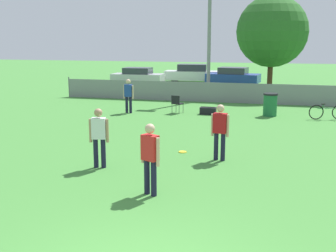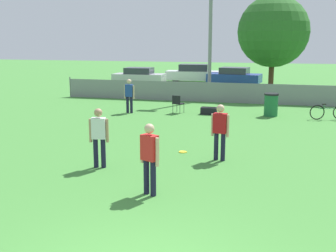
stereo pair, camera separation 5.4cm
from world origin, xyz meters
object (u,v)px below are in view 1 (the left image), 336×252
(light_pole, at_px, (210,17))
(tree_near_pole, at_px, (272,32))
(player_thrower_red, at_px, (220,129))
(folding_chair_sideline, at_px, (177,103))
(gear_bag_sideline, at_px, (208,111))
(player_receiver_white, at_px, (99,134))
(frisbee_disc, at_px, (183,152))
(bicycle_sideline, at_px, (328,112))
(parked_car_white, at_px, (193,74))
(player_defender_red, at_px, (150,155))
(spectator_in_blue, at_px, (128,94))
(parked_car_silver, at_px, (138,76))
(parked_car_blue, at_px, (233,76))
(trash_bin, at_px, (270,105))

(light_pole, height_order, tree_near_pole, light_pole)
(player_thrower_red, relative_size, folding_chair_sideline, 1.90)
(folding_chair_sideline, distance_m, gear_bag_sideline, 1.52)
(player_receiver_white, relative_size, frisbee_disc, 6.39)
(bicycle_sideline, bearing_deg, parked_car_white, 106.18)
(tree_near_pole, height_order, bicycle_sideline, tree_near_pole)
(player_defender_red, height_order, bicycle_sideline, player_defender_red)
(player_defender_red, bearing_deg, parked_car_white, 124.66)
(light_pole, height_order, spectator_in_blue, light_pole)
(light_pole, distance_m, parked_car_silver, 10.51)
(parked_car_silver, relative_size, parked_car_blue, 0.96)
(frisbee_disc, relative_size, parked_car_white, 0.06)
(spectator_in_blue, xyz_separation_m, parked_car_silver, (-3.80, 12.47, -0.27))
(light_pole, height_order, bicycle_sideline, light_pole)
(trash_bin, bearing_deg, frisbee_disc, -108.66)
(spectator_in_blue, relative_size, parked_car_white, 0.35)
(frisbee_disc, xyz_separation_m, parked_car_blue, (-0.67, 20.26, 0.66))
(player_receiver_white, bearing_deg, spectator_in_blue, 92.20)
(player_thrower_red, distance_m, frisbee_disc, 1.63)
(frisbee_disc, bearing_deg, player_receiver_white, -130.74)
(player_thrower_red, xyz_separation_m, parked_car_blue, (-1.89, 20.84, -0.26))
(player_thrower_red, relative_size, trash_bin, 1.57)
(folding_chair_sideline, bearing_deg, bicycle_sideline, -162.87)
(player_thrower_red, relative_size, frisbee_disc, 6.39)
(light_pole, relative_size, gear_bag_sideline, 10.69)
(tree_near_pole, bearing_deg, parked_car_blue, 116.54)
(player_thrower_red, xyz_separation_m, parked_car_white, (-5.37, 22.37, -0.24))
(light_pole, height_order, parked_car_white, light_pole)
(player_thrower_red, relative_size, bicycle_sideline, 1.01)
(spectator_in_blue, height_order, folding_chair_sideline, spectator_in_blue)
(player_thrower_red, distance_m, player_defender_red, 3.35)
(folding_chair_sideline, xyz_separation_m, trash_bin, (4.28, 0.39, 0.01))
(parked_car_silver, xyz_separation_m, parked_car_white, (3.73, 3.00, 0.05))
(gear_bag_sideline, bearing_deg, light_pole, 99.51)
(player_receiver_white, height_order, frisbee_disc, player_receiver_white)
(tree_near_pole, xyz_separation_m, parked_car_silver, (-10.08, 4.29, -3.26))
(light_pole, xyz_separation_m, parked_car_silver, (-6.70, 7.03, -4.02))
(spectator_in_blue, xyz_separation_m, parked_car_white, (-0.07, 15.47, -0.22))
(frisbee_disc, height_order, parked_car_silver, parked_car_silver)
(tree_near_pole, xyz_separation_m, player_thrower_red, (-0.98, -15.09, -2.97))
(player_defender_red, xyz_separation_m, gear_bag_sideline, (-0.48, 10.66, -0.77))
(folding_chair_sideline, distance_m, parked_car_silver, 13.41)
(parked_car_white, height_order, parked_car_blue, parked_car_white)
(trash_bin, distance_m, gear_bag_sideline, 2.84)
(parked_car_silver, bearing_deg, player_thrower_red, -66.55)
(frisbee_disc, bearing_deg, parked_car_silver, 112.74)
(player_defender_red, bearing_deg, parked_car_silver, 134.71)
(bicycle_sideline, distance_m, parked_car_silver, 17.42)
(folding_chair_sideline, bearing_deg, player_thrower_red, 128.47)
(player_receiver_white, height_order, trash_bin, player_receiver_white)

